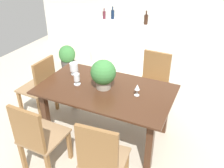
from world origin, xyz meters
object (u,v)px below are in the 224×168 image
Objects in this scene: chair_far_right at (154,78)px; chair_near_right at (101,158)px; crystal_vase_left at (77,78)px; wine_glass at (137,88)px; crystal_vase_center_near at (74,68)px; chair_head_end at (41,85)px; flower_centerpiece at (103,74)px; wine_bottle_tall at (146,19)px; kitchen_counter at (136,46)px; chair_near_left at (37,136)px; wine_bottle_dark at (113,14)px; wine_bottle_green at (104,15)px; dining_table at (106,96)px; potted_plant_floor at (67,56)px.

chair_near_right is at bearing -87.38° from chair_far_right.
crystal_vase_left is 0.83m from wine_glass.
chair_head_end is at bearing -159.98° from crystal_vase_center_near.
crystal_vase_center_near is at bearing 129.30° from crystal_vase_left.
wine_bottle_tall is (-0.18, 2.30, 0.11)m from flower_centerpiece.
wine_glass is (0.02, 0.95, 0.31)m from chair_near_right.
kitchen_counter is at bearing 98.71° from flower_centerpiece.
wine_bottle_tall is at bearing -91.89° from chair_near_left.
crystal_vase_center_near is at bearing -95.97° from kitchen_counter.
chair_head_end is at bearing -51.93° from chair_near_left.
chair_far_right reaches higher than wine_glass.
wine_glass is at bearing 1.18° from flower_centerpiece.
wine_bottle_dark is at bearing 112.04° from flower_centerpiece.
crystal_vase_center_near is 2.23m from wine_bottle_green.
wine_bottle_tall is at bearing 161.14° from chair_head_end.
wine_bottle_dark is at bearing 103.79° from crystal_vase_left.
dining_table is at bearing 92.09° from chair_head_end.
wine_bottle_green is (-1.57, 3.26, 0.50)m from chair_near_right.
chair_head_end is 6.22× the size of wine_glass.
chair_near_left is 1.02× the size of chair_far_right.
kitchen_counter is (-0.78, 1.32, -0.05)m from chair_far_right.
flower_centerpiece is at bearing -67.96° from wine_bottle_dark.
chair_head_end is at bearing -145.68° from chair_far_right.
chair_far_right is 1.92× the size of potted_plant_floor.
wine_bottle_tall is (0.38, 2.13, 0.22)m from crystal_vase_center_near.
wine_bottle_dark reaches higher than chair_head_end.
wine_bottle_green is at bearing -156.56° from wine_bottle_dark.
dining_table is 0.66m from crystal_vase_center_near.
chair_far_right is 1.28m from crystal_vase_center_near.
wine_bottle_green is 1.21m from potted_plant_floor.
chair_head_end is 1.76m from chair_near_right.
chair_near_right is 1.22m from crystal_vase_left.
wine_bottle_green is at bearing 140.68° from chair_far_right.
crystal_vase_center_near is (-0.19, 1.11, 0.32)m from chair_near_left.
chair_near_right is at bearing -48.03° from crystal_vase_center_near.
chair_head_end is 1.76m from chair_far_right.
chair_far_right is 3.61× the size of wine_bottle_dark.
kitchen_counter is at bearing 122.87° from chair_far_right.
dining_table is at bearing -177.39° from wine_glass.
chair_head_end is (-1.09, -0.00, -0.09)m from dining_table.
chair_far_right is at bearing 36.94° from crystal_vase_center_near.
wine_bottle_tall reaches higher than chair_head_end.
wine_bottle_dark is (-1.40, 1.47, 0.53)m from chair_far_right.
chair_head_end is 2.47× the size of flower_centerpiece.
chair_head_end is at bearing -88.14° from wine_bottle_green.
dining_table reaches higher than potted_plant_floor.
potted_plant_floor is (-2.15, 2.56, -0.30)m from chair_near_right.
crystal_vase_left is (-0.40, -0.06, 0.21)m from dining_table.
crystal_vase_left is at bearing -94.36° from wine_bottle_tall.
kitchen_counter is at bearing 99.51° from dining_table.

